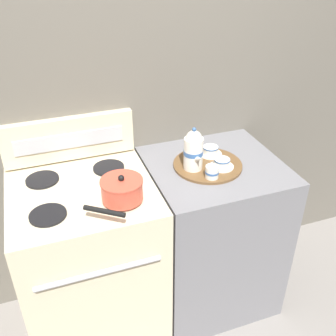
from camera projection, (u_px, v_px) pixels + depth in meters
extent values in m
plane|color=gray|center=(155.00, 304.00, 2.43)|extent=(6.00, 6.00, 0.00)
cube|color=#666056|center=(132.00, 119.00, 2.13)|extent=(6.00, 0.05, 2.20)
cube|color=beige|center=(91.00, 263.00, 2.08)|extent=(0.68, 0.65, 0.94)
cylinder|color=silver|center=(100.00, 273.00, 1.67)|extent=(0.55, 0.02, 0.02)
cylinder|color=black|center=(42.00, 180.00, 1.90)|extent=(0.16, 0.16, 0.01)
cylinder|color=black|center=(109.00, 168.00, 2.00)|extent=(0.16, 0.16, 0.01)
cylinder|color=black|center=(48.00, 215.00, 1.67)|extent=(0.16, 0.16, 0.01)
cylinder|color=black|center=(123.00, 200.00, 1.76)|extent=(0.16, 0.16, 0.01)
cube|color=beige|center=(69.00, 139.00, 2.01)|extent=(0.67, 0.05, 0.23)
cube|color=#B7B7BC|center=(70.00, 141.00, 1.99)|extent=(0.55, 0.01, 0.08)
cube|color=slate|center=(210.00, 233.00, 2.28)|extent=(0.69, 0.65, 0.94)
cylinder|color=#D14C38|center=(122.00, 190.00, 1.74)|extent=(0.19, 0.19, 0.09)
cylinder|color=#D14C38|center=(121.00, 181.00, 1.71)|extent=(0.19, 0.19, 0.01)
sphere|color=black|center=(121.00, 178.00, 1.70)|extent=(0.03, 0.03, 0.03)
cylinder|color=black|center=(104.00, 211.00, 1.58)|extent=(0.16, 0.12, 0.02)
cylinder|color=brown|center=(207.00, 165.00, 2.02)|extent=(0.35, 0.35, 0.01)
cylinder|color=white|center=(193.00, 154.00, 1.94)|extent=(0.10, 0.10, 0.17)
cylinder|color=#38609E|center=(193.00, 152.00, 1.93)|extent=(0.10, 0.10, 0.02)
sphere|color=white|center=(194.00, 139.00, 1.89)|extent=(0.08, 0.08, 0.08)
sphere|color=#38609E|center=(194.00, 129.00, 1.87)|extent=(0.02, 0.02, 0.02)
cone|color=white|center=(199.00, 159.00, 1.88)|extent=(0.03, 0.07, 0.06)
cylinder|color=white|center=(210.00, 154.00, 2.10)|extent=(0.12, 0.12, 0.01)
cylinder|color=white|center=(211.00, 150.00, 2.09)|extent=(0.08, 0.08, 0.04)
cylinder|color=#38609E|center=(211.00, 147.00, 2.08)|extent=(0.08, 0.08, 0.01)
cylinder|color=white|center=(222.00, 166.00, 1.99)|extent=(0.12, 0.12, 0.01)
cylinder|color=white|center=(222.00, 162.00, 1.97)|extent=(0.08, 0.08, 0.04)
cylinder|color=#38609E|center=(222.00, 160.00, 1.97)|extent=(0.08, 0.08, 0.01)
cylinder|color=white|center=(212.00, 172.00, 1.89)|extent=(0.07, 0.07, 0.06)
cylinder|color=#38609E|center=(212.00, 172.00, 1.89)|extent=(0.07, 0.07, 0.01)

